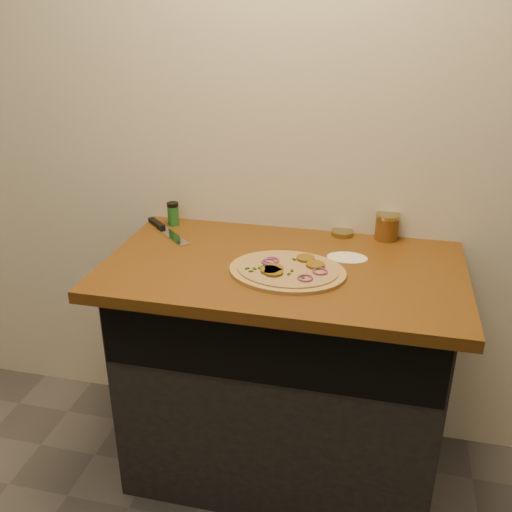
% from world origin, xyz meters
% --- Properties ---
extents(cabinet, '(1.10, 0.60, 0.86)m').
position_xyz_m(cabinet, '(0.00, 1.45, 0.43)').
color(cabinet, black).
rests_on(cabinet, ground).
extents(countertop, '(1.20, 0.70, 0.04)m').
position_xyz_m(countertop, '(0.00, 1.42, 0.88)').
color(countertop, brown).
rests_on(countertop, cabinet).
extents(pizza, '(0.39, 0.39, 0.03)m').
position_xyz_m(pizza, '(0.03, 1.35, 0.91)').
color(pizza, tan).
rests_on(pizza, countertop).
extents(chefs_knife, '(0.24, 0.23, 0.02)m').
position_xyz_m(chefs_knife, '(-0.50, 1.61, 0.91)').
color(chefs_knife, '#B7BAC1').
rests_on(chefs_knife, countertop).
extents(mason_jar_lid, '(0.09, 0.09, 0.02)m').
position_xyz_m(mason_jar_lid, '(0.17, 1.72, 0.91)').
color(mason_jar_lid, '#8F8453').
rests_on(mason_jar_lid, countertop).
extents(salsa_jar, '(0.09, 0.09, 0.10)m').
position_xyz_m(salsa_jar, '(0.33, 1.72, 0.95)').
color(salsa_jar, '#A11410').
rests_on(salsa_jar, countertop).
extents(spice_shaker, '(0.05, 0.05, 0.09)m').
position_xyz_m(spice_shaker, '(-0.49, 1.68, 0.95)').
color(spice_shaker, '#1E5F26').
rests_on(spice_shaker, countertop).
extents(flour_spill, '(0.14, 0.14, 0.00)m').
position_xyz_m(flour_spill, '(0.21, 1.52, 0.90)').
color(flour_spill, silver).
rests_on(flour_spill, countertop).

